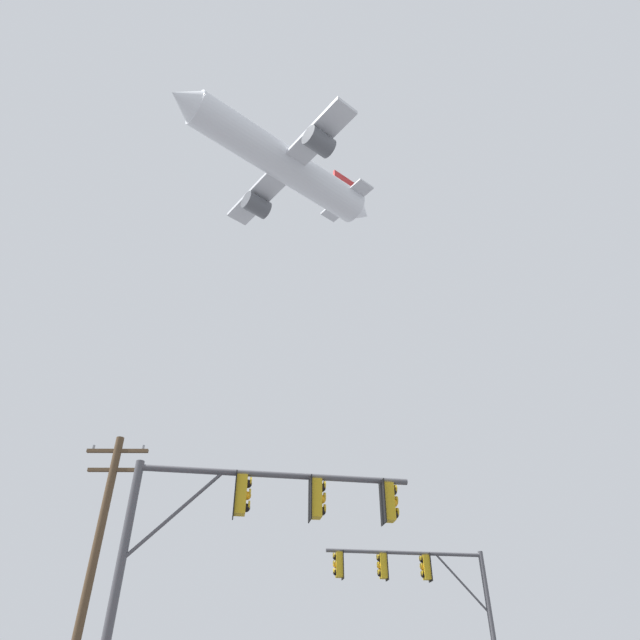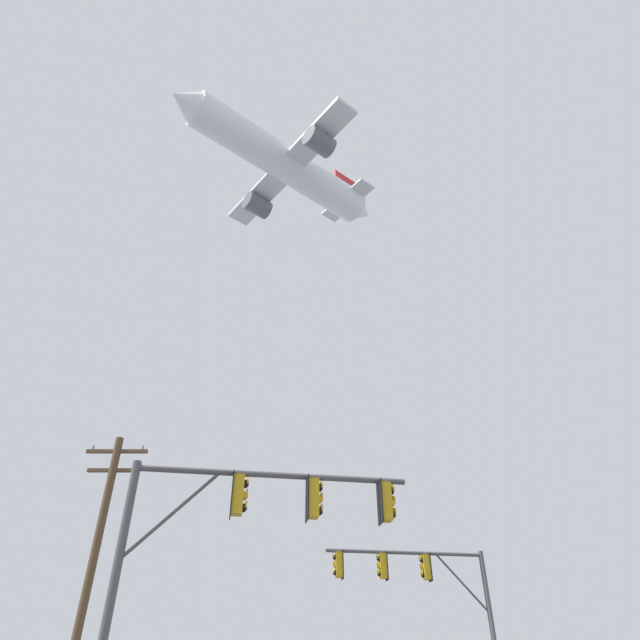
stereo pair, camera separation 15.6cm
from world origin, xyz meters
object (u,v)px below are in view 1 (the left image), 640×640
Objects in this scene: utility_pole at (92,567)px; airplane at (282,163)px; signal_pole_far at (425,589)px; signal_pole_near at (246,526)px.

utility_pole is 0.51× the size of airplane.
utility_pole is 38.87m from airplane.
signal_pole_far is 38.02m from airplane.
utility_pole is at bearing -106.08° from airplane.
airplane is at bearing 94.80° from signal_pole_near.
airplane reaches higher than utility_pole.
signal_pole_far is 12.35m from utility_pole.
signal_pole_near is 41.32m from airplane.
airplane is at bearing 129.82° from signal_pole_far.
signal_pole_near is 12.10m from signal_pole_far.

